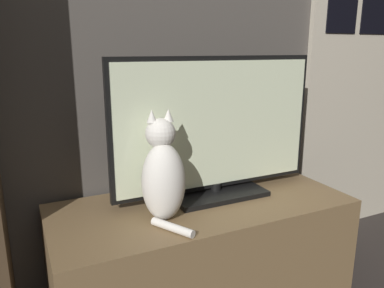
{
  "coord_description": "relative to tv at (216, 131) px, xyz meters",
  "views": [
    {
      "loc": [
        -0.64,
        -0.31,
        1.03
      ],
      "look_at": [
        -0.05,
        0.91,
        0.68
      ],
      "focal_mm": 35.0,
      "sensor_mm": 36.0,
      "label": 1
    }
  ],
  "objects": [
    {
      "name": "tv_stand",
      "position": [
        -0.09,
        -0.06,
        -0.49
      ],
      "size": [
        1.18,
        0.52,
        0.43
      ],
      "color": "brown",
      "rests_on": "ground_plane"
    },
    {
      "name": "door",
      "position": [
        1.07,
        0.21,
        0.34
      ],
      "size": [
        0.84,
        0.04,
        2.05
      ],
      "color": "#B2A893",
      "rests_on": "ground_plane"
    },
    {
      "name": "tv",
      "position": [
        0.0,
        0.0,
        0.0
      ],
      "size": [
        0.89,
        0.23,
        0.57
      ],
      "color": "black",
      "rests_on": "tv_stand"
    },
    {
      "name": "cat",
      "position": [
        -0.28,
        -0.13,
        -0.1
      ],
      "size": [
        0.17,
        0.27,
        0.4
      ],
      "rotation": [
        0.0,
        0.0,
        -0.1
      ],
      "color": "silver",
      "rests_on": "tv_stand"
    }
  ]
}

